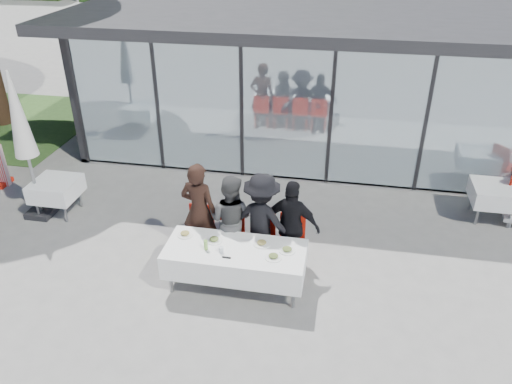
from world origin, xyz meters
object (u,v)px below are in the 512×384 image
plate_c (262,243)px  dining_table (235,259)px  plate_b (214,240)px  folded_eyeglasses (227,257)px  plate_a (185,234)px  diner_a (199,211)px  market_umbrella (20,125)px  diner_chair_c (262,235)px  juice_bottle (206,245)px  diner_d (292,225)px  diner_c (262,220)px  diner_chair_a (201,229)px  spare_table_right (494,194)px  diner_chair_b (231,232)px  spare_table_left (56,189)px  diner_b (230,219)px  plate_extra (273,257)px  plate_d (287,250)px  diner_chair_d (292,239)px

plate_c → dining_table: bearing=-154.5°
plate_b → folded_eyeglasses: plate_b is taller
plate_a → plate_b: bearing=-7.9°
diner_a → plate_a: diner_a is taller
plate_c → market_umbrella: 5.10m
diner_chair_c → juice_bottle: 1.18m
diner_a → market_umbrella: bearing=-0.1°
diner_a → diner_d: bearing=-169.1°
plate_a → diner_c: bearing=22.9°
diner_chair_a → spare_table_right: diner_chair_a is taller
diner_chair_b → spare_table_left: bearing=167.7°
diner_b → plate_extra: 1.23m
dining_table → diner_a: 1.14m
diner_chair_c → diner_a: bearing=-178.7°
diner_chair_a → dining_table: bearing=-43.3°
plate_c → juice_bottle: (-0.85, -0.29, 0.06)m
diner_b → juice_bottle: 0.85m
folded_eyeglasses → spare_table_right: size_ratio=0.16×
market_umbrella → plate_d: bearing=-14.3°
diner_d → spare_table_left: size_ratio=1.92×
diner_chair_c → plate_a: (-1.20, -0.53, 0.24)m
diner_b → folded_eyeglasses: (0.17, -0.99, -0.07)m
juice_bottle → folded_eyeglasses: bearing=-23.4°
diner_a → market_umbrella: (-3.60, 0.70, 1.06)m
spare_table_left → market_umbrella: 1.47m
juice_bottle → folded_eyeglasses: 0.41m
diner_b → folded_eyeglasses: size_ratio=11.80×
diner_chair_c → plate_extra: bearing=-69.1°
juice_bottle → market_umbrella: 4.39m
plate_b → plate_extra: size_ratio=1.00×
dining_table → plate_b: bearing=159.2°
plate_b → dining_table: bearing=-20.8°
diner_b → diner_chair_b: size_ratio=1.69×
diner_chair_a → diner_chair_c: 1.10m
dining_table → diner_chair_d: (0.82, 0.75, -0.00)m
diner_chair_b → plate_d: (1.07, -0.66, 0.24)m
spare_table_right → plate_b: bearing=-150.1°
diner_chair_c → folded_eyeglasses: size_ratio=6.96×
spare_table_right → diner_a: bearing=-157.1°
dining_table → plate_c: plate_c is taller
plate_d → plate_b: bearing=177.4°
juice_bottle → diner_chair_b: bearing=76.4°
diner_c → plate_b: 0.90m
diner_d → diner_chair_c: bearing=8.2°
diner_chair_a → diner_chair_c: same height
diner_chair_b → plate_a: (-0.65, -0.53, 0.24)m
plate_a → diner_chair_b: bearing=39.2°
diner_c → market_umbrella: market_umbrella is taller
diner_chair_c → diner_chair_d: 0.52m
diner_d → spare_table_left: 4.97m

